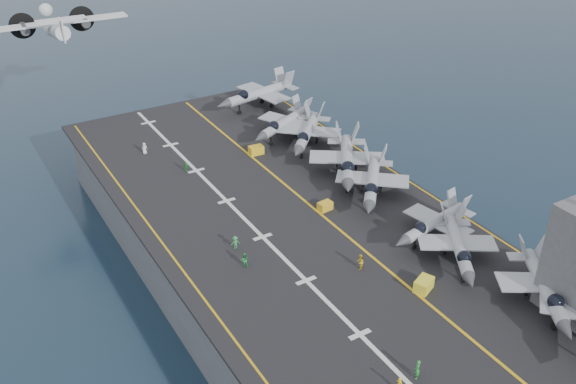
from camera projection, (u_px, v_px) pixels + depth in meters
ground at (303, 288)px, 86.11m from camera, size 500.00×500.00×0.00m
hull at (304, 258)px, 83.61m from camera, size 36.00×90.00×10.00m
flight_deck at (304, 225)px, 81.00m from camera, size 38.00×92.00×0.40m
foul_line at (324, 217)px, 82.22m from camera, size 0.35×90.00×0.02m
landing_centerline at (263, 237)px, 78.24m from camera, size 0.50×90.00×0.02m
deck_edge_port at (178, 264)px, 73.37m from camera, size 0.25×90.00×0.02m
deck_edge_stbd at (417, 186)px, 89.08m from camera, size 0.25×90.00×0.02m
fighter_jet_1 at (545, 285)px, 66.21m from camera, size 15.33×16.76×4.84m
fighter_jet_2 at (459, 245)px, 72.77m from camera, size 14.69×16.01×4.63m
fighter_jet_3 at (435, 222)px, 77.12m from camera, size 14.21×10.87×4.44m
fighter_jet_4 at (372, 180)px, 85.40m from camera, size 17.01×17.55×5.11m
fighter_jet_5 at (347, 159)px, 90.32m from camera, size 17.95×19.34×5.59m
fighter_jet_6 at (307, 131)px, 98.88m from camera, size 17.40×17.52×5.15m
fighter_jet_7 at (285, 122)px, 102.30m from camera, size 16.97×14.78×4.95m
fighter_jet_8 at (259, 92)px, 112.40m from camera, size 18.01×13.76×5.63m
tow_cart_a at (424, 285)px, 69.09m from camera, size 2.71×2.31×1.38m
tow_cart_b at (325, 206)px, 83.50m from camera, size 1.98×1.41×1.11m
tow_cart_c at (256, 150)px, 97.55m from camera, size 2.22×1.52×1.29m
crew_1 at (399, 384)px, 56.69m from camera, size 0.93×1.13×1.61m
crew_2 at (244, 260)px, 72.69m from camera, size 1.26×1.07×1.78m
crew_3 at (235, 243)px, 75.70m from camera, size 1.13×0.85×1.72m
crew_4 at (186, 167)px, 92.41m from camera, size 1.13×1.20×1.66m
crew_5 at (145, 148)px, 97.52m from camera, size 1.28×1.09×1.80m
crew_6 at (417, 369)px, 57.94m from camera, size 1.38×1.46×2.03m
crew_7 at (360, 262)px, 72.25m from camera, size 1.35×1.33×1.90m
transport_plane at (56, 31)px, 110.52m from camera, size 25.53×18.17×5.81m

